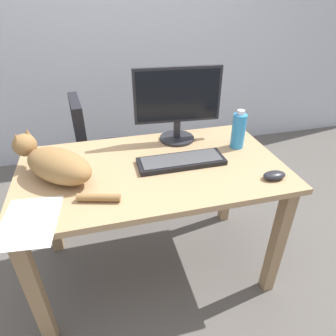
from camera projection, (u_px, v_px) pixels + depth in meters
ground_plane at (155, 265)px, 1.84m from camera, size 8.00×8.00×0.00m
back_wall at (111, 14)px, 2.45m from camera, size 6.00×0.04×2.60m
desk at (153, 184)px, 1.52m from camera, size 1.31×0.74×0.73m
office_chair at (105, 165)px, 2.16m from camera, size 0.48×0.48×0.89m
monitor at (178, 102)px, 1.60m from camera, size 0.48×0.20×0.41m
keyboard at (181, 161)px, 1.48m from camera, size 0.44×0.15×0.03m
cat at (55, 163)px, 1.33m from camera, size 0.46×0.45×0.20m
computer_mouse at (274, 175)px, 1.36m from camera, size 0.11×0.06×0.04m
paper_sheet at (29, 222)px, 1.11m from camera, size 0.24×0.32×0.00m
water_bottle at (238, 130)px, 1.58m from camera, size 0.07×0.07×0.21m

